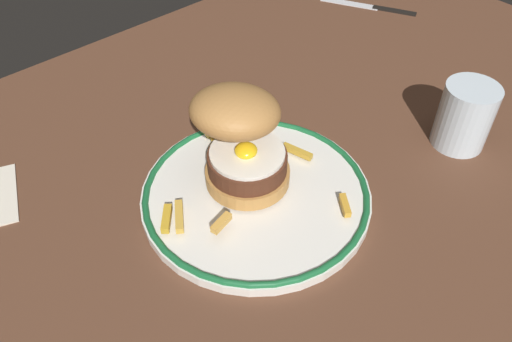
% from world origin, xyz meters
% --- Properties ---
extents(ground_plane, '(1.36, 0.85, 0.04)m').
position_xyz_m(ground_plane, '(0.00, 0.00, -0.02)').
color(ground_plane, brown).
extents(dinner_plate, '(0.27, 0.27, 0.02)m').
position_xyz_m(dinner_plate, '(-0.01, -0.03, 0.01)').
color(dinner_plate, white).
rests_on(dinner_plate, ground_plane).
extents(burger, '(0.14, 0.14, 0.12)m').
position_xyz_m(burger, '(-0.01, 0.00, 0.08)').
color(burger, '#B77D3D').
rests_on(burger, dinner_plate).
extents(fries_pile, '(0.22, 0.22, 0.02)m').
position_xyz_m(fries_pile, '(-0.01, 0.01, 0.02)').
color(fries_pile, gold).
rests_on(fries_pile, dinner_plate).
extents(water_glass, '(0.07, 0.07, 0.09)m').
position_xyz_m(water_glass, '(0.25, -0.13, 0.04)').
color(water_glass, silver).
rests_on(water_glass, ground_plane).
extents(knife, '(0.09, 0.17, 0.01)m').
position_xyz_m(knife, '(0.48, 0.18, 0.00)').
color(knife, black).
rests_on(knife, ground_plane).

